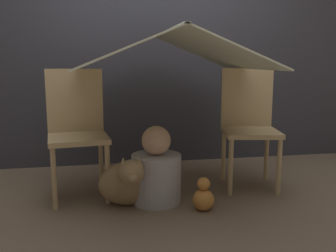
{
  "coord_description": "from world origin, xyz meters",
  "views": [
    {
      "loc": [
        -0.5,
        -2.59,
        0.99
      ],
      "look_at": [
        0.0,
        0.13,
        0.52
      ],
      "focal_mm": 40.0,
      "sensor_mm": 36.0,
      "label": 1
    }
  ],
  "objects_px": {
    "chair_left": "(77,127)",
    "person_front": "(156,172)",
    "chair_right": "(249,122)",
    "dog": "(130,181)"
  },
  "relations": [
    {
      "from": "chair_left",
      "to": "person_front",
      "type": "xyz_separation_m",
      "value": [
        0.55,
        -0.26,
        -0.3
      ]
    },
    {
      "from": "chair_right",
      "to": "dog",
      "type": "distance_m",
      "value": 1.09
    },
    {
      "from": "person_front",
      "to": "chair_right",
      "type": "bearing_deg",
      "value": 18.33
    },
    {
      "from": "person_front",
      "to": "dog",
      "type": "height_order",
      "value": "person_front"
    },
    {
      "from": "chair_left",
      "to": "chair_right",
      "type": "distance_m",
      "value": 1.34
    },
    {
      "from": "dog",
      "to": "chair_right",
      "type": "bearing_deg",
      "value": 18.02
    },
    {
      "from": "chair_left",
      "to": "chair_right",
      "type": "xyz_separation_m",
      "value": [
        1.34,
        -0.0,
        0.0
      ]
    },
    {
      "from": "chair_left",
      "to": "person_front",
      "type": "relative_size",
      "value": 1.7
    },
    {
      "from": "chair_left",
      "to": "person_front",
      "type": "height_order",
      "value": "chair_left"
    },
    {
      "from": "chair_right",
      "to": "dog",
      "type": "xyz_separation_m",
      "value": [
        -0.98,
        -0.32,
        -0.34
      ]
    }
  ]
}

